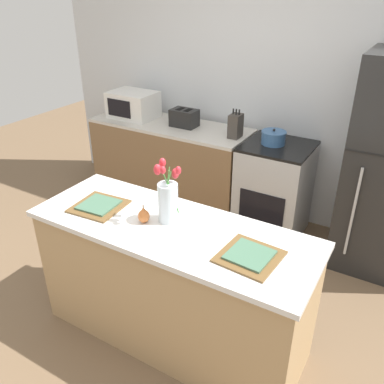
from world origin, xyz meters
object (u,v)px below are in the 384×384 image
flower_vase (168,199)px  plate_setting_left (99,206)px  stove_range (274,190)px  toaster (184,118)px  microwave (133,105)px  pear_figurine (144,215)px  plate_setting_right (250,256)px  cooking_pot (273,138)px  knife_block (236,126)px

flower_vase → plate_setting_left: size_ratio=1.21×
stove_range → toaster: 1.14m
microwave → pear_figurine: bearing=-50.5°
plate_setting_right → cooking_pot: cooking_pot is taller
pear_figurine → plate_setting_left: pear_figurine is taller
plate_setting_right → pear_figurine: bearing=180.0°
toaster → microwave: (-0.62, -0.02, 0.05)m
stove_range → plate_setting_left: 1.82m
stove_range → cooking_pot: size_ratio=4.12×
cooking_pot → stove_range: bearing=-2.6°
flower_vase → toaster: bearing=118.4°
cooking_pot → plate_setting_left: bearing=-109.4°
pear_figurine → cooking_pot: size_ratio=0.54×
stove_range → knife_block: 0.70m
knife_block → stove_range: bearing=2.7°
flower_vase → cooking_pot: size_ratio=1.82×
pear_figurine → toaster: size_ratio=0.43×
plate_setting_left → microwave: size_ratio=0.69×
stove_range → flower_vase: flower_vase is taller
stove_range → cooking_pot: cooking_pot is taller
stove_range → toaster: (-1.00, 0.02, 0.54)m
stove_range → microwave: microwave is taller
stove_range → cooking_pot: 0.52m
knife_block → flower_vase: bearing=-80.0°
toaster → pear_figurine: bearing=-66.3°
plate_setting_left → knife_block: 1.64m
flower_vase → toaster: size_ratio=1.43×
plate_setting_left → toaster: 1.70m
plate_setting_left → plate_setting_right: 1.07m
flower_vase → plate_setting_right: 0.61m
toaster → cooking_pot: 0.95m
pear_figurine → plate_setting_right: pear_figurine is taller
cooking_pot → knife_block: (-0.37, -0.02, 0.05)m
toaster → cooking_pot: toaster is taller
toaster → plate_setting_right: bearing=-49.2°
plate_setting_right → microwave: (-2.06, 1.64, 0.14)m
microwave → plate_setting_left: bearing=-59.0°
stove_range → plate_setting_right: (0.43, -1.65, 0.45)m
cooking_pot → microwave: 1.57m
cooking_pot → microwave: (-1.57, -0.00, 0.08)m
stove_range → toaster: toaster is taller
toaster → cooking_pot: bearing=-0.9°
toaster → microwave: microwave is taller
flower_vase → microwave: flower_vase is taller
plate_setting_left → plate_setting_right: bearing=0.0°
flower_vase → microwave: bearing=133.5°
plate_setting_right → knife_block: 1.84m
plate_setting_right → microwave: size_ratio=0.69×
microwave → flower_vase: bearing=-46.5°
pear_figurine → microwave: 2.13m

